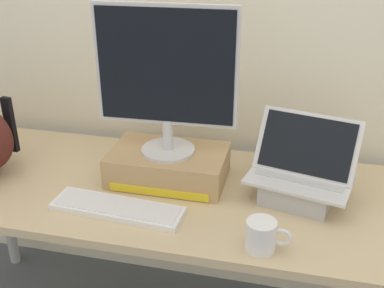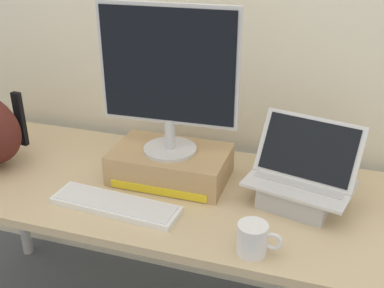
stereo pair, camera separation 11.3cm
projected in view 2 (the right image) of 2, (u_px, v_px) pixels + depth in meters
back_wall at (228, 0)px, 1.77m from camera, size 7.00×0.10×2.60m
desk at (192, 206)px, 1.67m from camera, size 2.10×0.68×0.73m
toner_box_yellow at (170, 164)px, 1.70m from camera, size 0.41×0.26×0.11m
desktop_monitor at (168, 76)px, 1.55m from camera, size 0.47×0.19×0.51m
open_laptop at (300, 186)px, 1.55m from camera, size 0.37×0.29×0.27m
external_keyboard at (115, 205)px, 1.54m from camera, size 0.44×0.15×0.02m
coffee_mug at (253, 239)px, 1.32m from camera, size 0.13×0.09×0.09m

